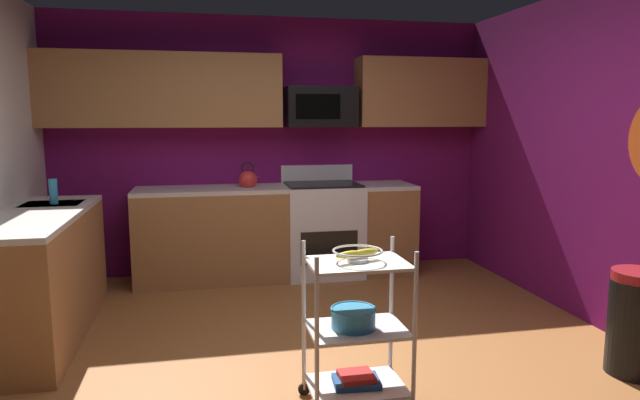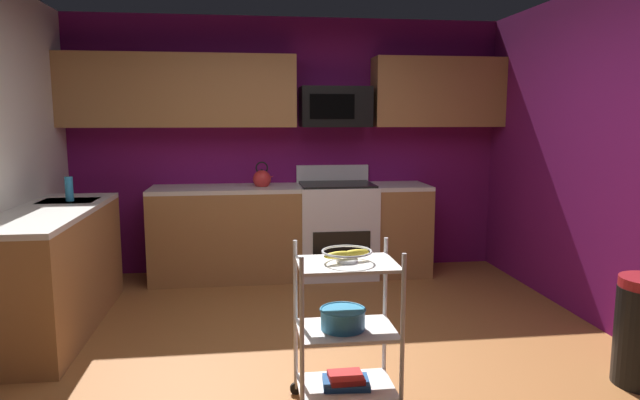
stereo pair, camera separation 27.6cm
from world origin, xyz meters
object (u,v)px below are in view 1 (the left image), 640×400
(oven_range, at_px, (322,228))
(fruit_bowl, at_px, (358,253))
(kettle, at_px, (248,179))
(trash_can, at_px, (637,323))
(book_stack, at_px, (356,380))
(dish_soap_bottle, at_px, (53,191))
(microwave, at_px, (320,107))
(rolling_cart, at_px, (357,329))
(mixing_bowl_large, at_px, (353,317))

(oven_range, relative_size, fruit_bowl, 4.04)
(oven_range, distance_m, kettle, 0.91)
(oven_range, bearing_deg, trash_can, -61.15)
(book_stack, xyz_separation_m, kettle, (-0.37, 2.67, 0.84))
(kettle, height_order, trash_can, kettle)
(fruit_bowl, bearing_deg, dish_soap_bottle, 136.15)
(microwave, relative_size, rolling_cart, 0.77)
(oven_range, relative_size, kettle, 4.17)
(book_stack, relative_size, kettle, 1.02)
(rolling_cart, distance_m, kettle, 2.75)
(oven_range, bearing_deg, mixing_bowl_large, -98.39)
(oven_range, height_order, kettle, kettle)
(dish_soap_bottle, bearing_deg, oven_range, 18.76)
(kettle, bearing_deg, rolling_cart, -82.05)
(mixing_bowl_large, height_order, kettle, kettle)
(kettle, bearing_deg, book_stack, -82.05)
(dish_soap_bottle, bearing_deg, fruit_bowl, -43.85)
(fruit_bowl, height_order, kettle, kettle)
(oven_range, relative_size, dish_soap_bottle, 5.50)
(book_stack, relative_size, trash_can, 0.41)
(kettle, relative_size, dish_soap_bottle, 1.32)
(oven_range, relative_size, rolling_cart, 1.20)
(fruit_bowl, xyz_separation_m, dish_soap_bottle, (-1.96, 1.88, 0.14))
(rolling_cart, relative_size, kettle, 3.47)
(rolling_cart, relative_size, trash_can, 1.39)
(mixing_bowl_large, xyz_separation_m, book_stack, (0.02, -0.00, -0.36))
(fruit_bowl, relative_size, book_stack, 1.01)
(fruit_bowl, bearing_deg, rolling_cart, -82.87)
(fruit_bowl, bearing_deg, book_stack, -82.87)
(oven_range, xyz_separation_m, dish_soap_bottle, (-2.33, -0.79, 0.54))
(oven_range, bearing_deg, dish_soap_bottle, -161.24)
(oven_range, distance_m, mixing_bowl_large, 2.70)
(oven_range, bearing_deg, fruit_bowl, -97.97)
(rolling_cart, xyz_separation_m, mixing_bowl_large, (-0.02, 0.00, 0.07))
(oven_range, distance_m, book_stack, 2.71)
(rolling_cart, relative_size, dish_soap_bottle, 4.57)
(fruit_bowl, distance_m, book_stack, 0.72)
(fruit_bowl, distance_m, kettle, 2.69)
(oven_range, bearing_deg, rolling_cart, -97.97)
(trash_can, bearing_deg, mixing_bowl_large, -178.59)
(book_stack, bearing_deg, microwave, 82.34)
(book_stack, bearing_deg, oven_range, 82.03)
(oven_range, height_order, book_stack, oven_range)
(book_stack, bearing_deg, mixing_bowl_large, 180.00)
(kettle, bearing_deg, dish_soap_bottle, -153.57)
(rolling_cart, distance_m, book_stack, 0.29)
(microwave, xyz_separation_m, kettle, (-0.75, -0.11, -0.70))
(kettle, height_order, dish_soap_bottle, kettle)
(rolling_cart, height_order, trash_can, rolling_cart)
(mixing_bowl_large, relative_size, book_stack, 0.94)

